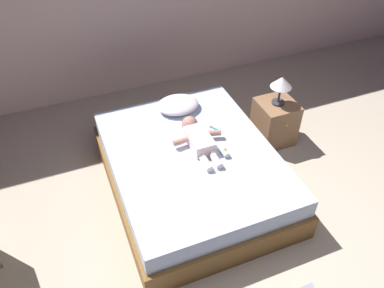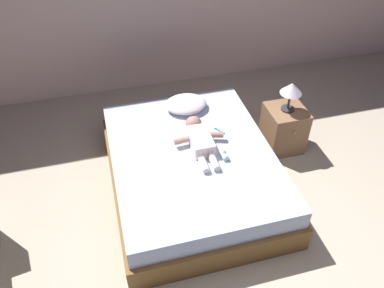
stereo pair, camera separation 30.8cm
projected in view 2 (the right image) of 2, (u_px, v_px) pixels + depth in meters
The scene contains 8 objects.
ground_plane at pixel (256, 270), 3.09m from camera, with size 8.00×8.00×0.00m, color #B8A893.
bed at pixel (192, 170), 3.63m from camera, with size 1.50×1.90×0.45m.
pillow at pixel (186, 104), 3.95m from camera, with size 0.43×0.36×0.11m.
baby at pixel (199, 138), 3.53m from camera, with size 0.48×0.67×0.16m.
toothbrush at pixel (219, 130), 3.70m from camera, with size 0.09×0.12×0.02m.
nightstand at pixel (284, 128), 4.06m from camera, with size 0.39×0.42×0.49m.
lamp at pixel (291, 90), 3.74m from camera, with size 0.22×0.22×0.31m.
baby_bottle at pixel (224, 154), 3.41m from camera, with size 0.06×0.12×0.08m.
Camera 2 is at (-0.93, -1.46, 2.80)m, focal length 35.85 mm.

